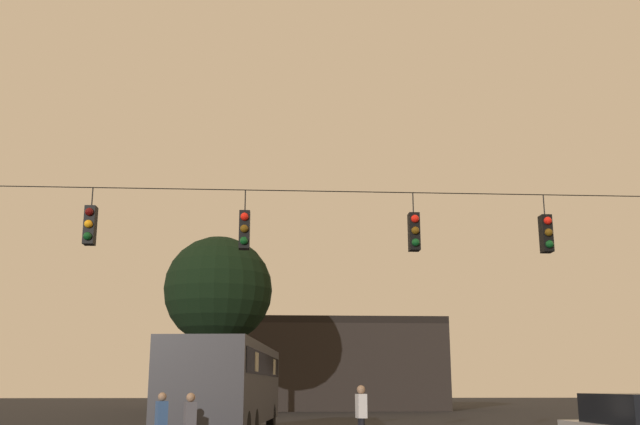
# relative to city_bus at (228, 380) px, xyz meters

# --- Properties ---
(overhead_signal_span) EXTENTS (18.58, 0.44, 7.03)m
(overhead_signal_span) POSITION_rel_city_bus_xyz_m (2.84, -7.48, 2.18)
(overhead_signal_span) COLOR black
(overhead_signal_span) RESTS_ON ground
(city_bus) EXTENTS (3.45, 11.18, 3.00)m
(city_bus) POSITION_rel_city_bus_xyz_m (0.00, 0.00, 0.00)
(city_bus) COLOR #2D2D33
(city_bus) RESTS_ON ground
(pedestrian_crossing_left) EXTENTS (0.29, 0.39, 1.68)m
(pedestrian_crossing_left) POSITION_rel_city_bus_xyz_m (3.86, -5.20, -0.92)
(pedestrian_crossing_left) COLOR black
(pedestrian_crossing_left) RESTS_ON ground
(pedestrian_crossing_center) EXTENTS (0.33, 0.41, 1.51)m
(pedestrian_crossing_center) POSITION_rel_city_bus_xyz_m (-0.33, -7.98, -1.03)
(pedestrian_crossing_center) COLOR black
(pedestrian_crossing_center) RESTS_ON ground
(pedestrian_crossing_right) EXTENTS (0.35, 0.42, 1.51)m
(pedestrian_crossing_right) POSITION_rel_city_bus_xyz_m (-1.11, -6.97, -1.02)
(pedestrian_crossing_right) COLOR black
(pedestrian_crossing_right) RESTS_ON ground
(corner_building) EXTENTS (17.66, 8.94, 6.45)m
(corner_building) POSITION_rel_city_bus_xyz_m (4.90, 30.15, 1.36)
(corner_building) COLOR black
(corner_building) RESTS_ON ground
(tree_left_silhouette) EXTENTS (6.19, 6.19, 10.13)m
(tree_left_silhouette) POSITION_rel_city_bus_xyz_m (-1.72, 16.99, 5.16)
(tree_left_silhouette) COLOR black
(tree_left_silhouette) RESTS_ON ground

